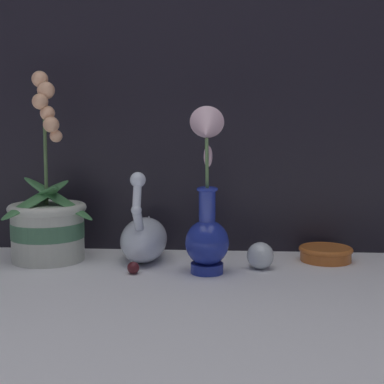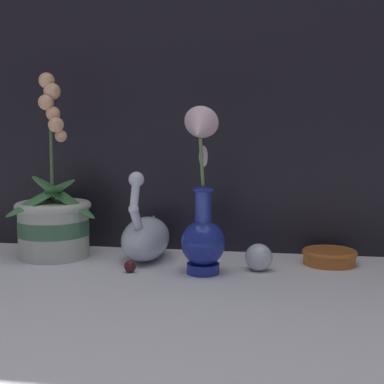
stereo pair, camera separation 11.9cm
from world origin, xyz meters
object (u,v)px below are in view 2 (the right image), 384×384
swan_figurine (146,236)px  glass_sphere (259,257)px  amber_dish (330,256)px  orchid_potted_plant (53,219)px  blue_vase (202,217)px

swan_figurine → glass_sphere: size_ratio=3.70×
glass_sphere → amber_dish: (0.15, 0.08, -0.01)m
glass_sphere → orchid_potted_plant: bearing=174.4°
blue_vase → amber_dish: blue_vase is taller
blue_vase → glass_sphere: (0.11, 0.05, -0.09)m
glass_sphere → amber_dish: size_ratio=0.48×
swan_figurine → blue_vase: 0.20m
blue_vase → amber_dish: size_ratio=2.82×
orchid_potted_plant → glass_sphere: orchid_potted_plant is taller
swan_figurine → blue_vase: (0.15, -0.11, 0.07)m
glass_sphere → amber_dish: glass_sphere is taller
swan_figurine → blue_vase: bearing=-36.4°
blue_vase → glass_sphere: size_ratio=5.92×
orchid_potted_plant → blue_vase: (0.37, -0.10, 0.03)m
orchid_potted_plant → swan_figurine: 0.23m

